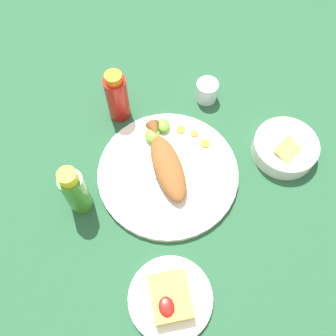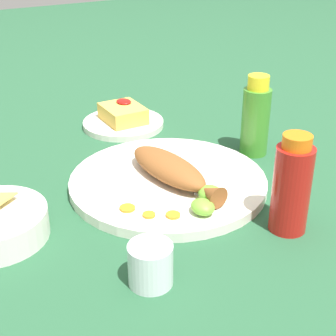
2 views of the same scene
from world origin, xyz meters
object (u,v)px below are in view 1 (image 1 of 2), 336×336
fried_fish (167,164)px  hot_sauce_bottle_green (75,191)px  hot_sauce_bottle_red (117,97)px  side_plate_fries (170,298)px  fork_far (131,172)px  salt_cup (207,92)px  fork_near (136,188)px  main_plate (168,173)px  guacamole_bowl (285,147)px

fried_fish → hot_sauce_bottle_green: size_ratio=1.44×
hot_sauce_bottle_red → side_plate_fries: 0.53m
fork_far → hot_sauce_bottle_green: hot_sauce_bottle_green is taller
hot_sauce_bottle_red → salt_cup: size_ratio=2.63×
fried_fish → fork_near: 0.10m
main_plate → hot_sauce_bottle_red: hot_sauce_bottle_red is taller
side_plate_fries → hot_sauce_bottle_green: bearing=-147.1°
hot_sauce_bottle_red → side_plate_fries: (0.52, 0.04, -0.07)m
fork_near → fork_far: (-0.05, -0.01, 0.00)m
salt_cup → guacamole_bowl: size_ratio=0.37×
hot_sauce_bottle_red → guacamole_bowl: (0.21, 0.41, -0.05)m
fork_near → guacamole_bowl: 0.40m
fried_fish → hot_sauce_bottle_green: 0.23m
hot_sauce_bottle_green → side_plate_fries: hot_sauce_bottle_green is taller
fried_fish → hot_sauce_bottle_red: 0.23m
guacamole_bowl → fried_fish: bearing=-90.9°
main_plate → fork_near: bearing=-70.7°
fried_fish → fork_near: fried_fish is taller
fork_far → main_plate: bearing=132.5°
fork_near → side_plate_fries: fork_near is taller
fork_near → guacamole_bowl: bearing=164.1°
fried_fish → side_plate_fries: 0.32m
fork_far → hot_sauce_bottle_red: size_ratio=0.95×
fork_near → salt_cup: bearing=-154.9°
fried_fish → fork_near: size_ratio=1.36×
fork_near → salt_cup: salt_cup is taller
side_plate_fries → guacamole_bowl: guacamole_bowl is taller
hot_sauce_bottle_red → fork_far: bearing=0.5°
fork_near → main_plate: bearing=178.1°
side_plate_fries → guacamole_bowl: size_ratio=1.12×
hot_sauce_bottle_green → main_plate: bearing=99.3°
main_plate → fork_far: fork_far is taller
main_plate → salt_cup: salt_cup is taller
fork_far → hot_sauce_bottle_green: bearing=-16.5°
fork_near → salt_cup: (-0.25, 0.24, 0.01)m
main_plate → fork_near: 0.09m
main_plate → hot_sauce_bottle_green: bearing=-80.7°
fork_near → fork_far: same height
fork_near → hot_sauce_bottle_green: (0.01, -0.14, 0.06)m
fried_fish → fork_near: bearing=-70.8°
salt_cup → side_plate_fries: (0.53, -0.21, -0.02)m
fried_fish → hot_sauce_bottle_red: size_ratio=1.48×
fork_far → side_plate_fries: fork_far is taller
fork_near → fork_far: 0.05m
guacamole_bowl → salt_cup: bearing=-143.8°
hot_sauce_bottle_green → side_plate_fries: (0.27, 0.17, -0.07)m
fried_fish → salt_cup: bearing=136.7°
hot_sauce_bottle_red → side_plate_fries: bearing=4.6°
fried_fish → fork_far: (-0.00, -0.09, -0.02)m
fried_fish → guacamole_bowl: size_ratio=1.43×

